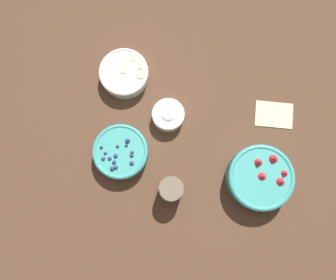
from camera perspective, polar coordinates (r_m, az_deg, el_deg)
The scene contains 7 objects.
ground_plane at distance 1.13m, azimuth 4.03°, elevation -0.32°, with size 4.00×4.00×0.00m, color #4C3323.
bowl_strawberries at distance 1.11m, azimuth 15.70°, elevation -6.31°, with size 0.21×0.21×0.10m.
bowl_blueberries at distance 1.10m, azimuth -8.21°, elevation -2.09°, with size 0.18×0.18×0.06m.
bowl_bananas at distance 1.16m, azimuth -7.62°, elevation 11.43°, with size 0.17×0.17×0.05m.
bowl_cream at distance 1.11m, azimuth 0.04°, elevation 4.39°, with size 0.11×0.11×0.05m.
jar_chocolate at distance 1.07m, azimuth 0.53°, elevation -8.53°, with size 0.08×0.08×0.10m.
napkin at distance 1.20m, azimuth 17.99°, elevation 4.23°, with size 0.14×0.10×0.01m.
Camera 1 is at (0.05, 0.17, 1.11)m, focal length 35.00 mm.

